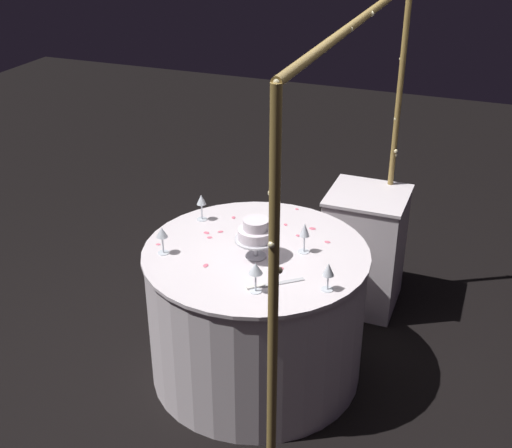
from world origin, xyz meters
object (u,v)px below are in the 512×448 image
object	(u,v)px
tiered_cake	(256,233)
cake_knife	(272,284)
main_table	(256,313)
wine_glass_3	(328,271)
decorative_arch	(355,161)
wine_glass_4	(162,234)
wine_glass_1	(256,270)
wine_glass_0	(201,201)
side_table	(364,249)
wine_glass_2	(305,231)

from	to	relation	value
tiered_cake	cake_knife	size ratio (longest dim) A/B	0.91
main_table	wine_glass_3	world-z (taller)	wine_glass_3
decorative_arch	main_table	distance (m)	1.10
decorative_arch	wine_glass_4	size ratio (longest dim) A/B	15.12
wine_glass_1	wine_glass_4	world-z (taller)	wine_glass_1
wine_glass_4	cake_knife	xyz separation A→B (m)	(0.09, 0.64, -0.11)
tiered_cake	wine_glass_0	size ratio (longest dim) A/B	1.39
wine_glass_4	cake_knife	size ratio (longest dim) A/B	0.62
side_table	cake_knife	bearing A→B (deg)	-9.70
main_table	wine_glass_0	size ratio (longest dim) A/B	7.67
wine_glass_0	wine_glass_3	distance (m)	0.99
side_table	tiered_cake	size ratio (longest dim) A/B	3.64
wine_glass_1	cake_knife	size ratio (longest dim) A/B	0.65
wine_glass_1	side_table	bearing A→B (deg)	168.60
decorative_arch	tiered_cake	size ratio (longest dim) A/B	10.42
wine_glass_4	wine_glass_1	bearing A→B (deg)	74.11
decorative_arch	wine_glass_3	size ratio (longest dim) A/B	15.54
wine_glass_2	wine_glass_4	world-z (taller)	wine_glass_2
main_table	tiered_cake	size ratio (longest dim) A/B	5.53
tiered_cake	cake_knife	distance (m)	0.32
decorative_arch	side_table	size ratio (longest dim) A/B	2.86
main_table	side_table	world-z (taller)	side_table
side_table	wine_glass_0	bearing A→B (deg)	-49.97
decorative_arch	wine_glass_2	xyz separation A→B (m)	(-0.08, -0.26, -0.46)
wine_glass_0	wine_glass_3	xyz separation A→B (m)	(0.46, 0.88, -0.01)
main_table	wine_glass_0	world-z (taller)	wine_glass_0
wine_glass_1	wine_glass_2	size ratio (longest dim) A/B	0.92
main_table	cake_knife	distance (m)	0.53
tiered_cake	wine_glass_1	bearing A→B (deg)	20.98
tiered_cake	wine_glass_0	xyz separation A→B (m)	(-0.29, -0.45, -0.02)
cake_knife	wine_glass_4	bearing A→B (deg)	-97.57
side_table	wine_glass_3	bearing A→B (deg)	2.80
tiered_cake	main_table	bearing A→B (deg)	-159.37
wine_glass_0	wine_glass_1	size ratio (longest dim) A/B	1.01
wine_glass_0	main_table	bearing A→B (deg)	61.75
side_table	wine_glass_0	distance (m)	1.19
wine_glass_3	cake_knife	distance (m)	0.29
decorative_arch	tiered_cake	world-z (taller)	decorative_arch
wine_glass_2	wine_glass_3	xyz separation A→B (m)	(0.31, 0.22, -0.02)
decorative_arch	side_table	xyz separation A→B (m)	(-0.92, -0.10, -0.98)
wine_glass_2	wine_glass_3	bearing A→B (deg)	34.92
decorative_arch	wine_glass_4	bearing A→B (deg)	-78.10
wine_glass_0	cake_knife	bearing A→B (deg)	50.30
decorative_arch	wine_glass_2	world-z (taller)	decorative_arch
side_table	wine_glass_2	bearing A→B (deg)	-10.77
side_table	decorative_arch	bearing A→B (deg)	6.00
main_table	tiered_cake	xyz separation A→B (m)	(0.06, 0.02, 0.54)
wine_glass_2	tiered_cake	bearing A→B (deg)	-57.35
decorative_arch	side_table	distance (m)	1.35
wine_glass_3	cake_knife	world-z (taller)	wine_glass_3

